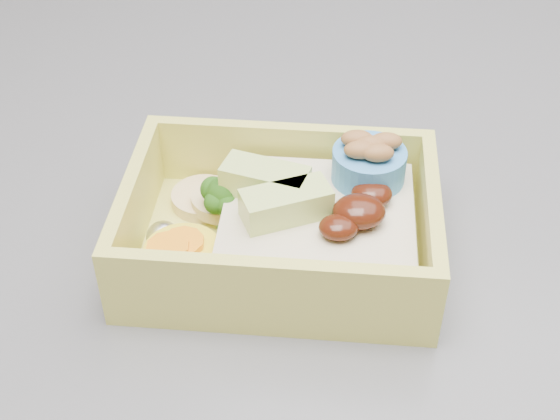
{
  "coord_description": "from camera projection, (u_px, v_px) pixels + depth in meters",
  "views": [
    {
      "loc": [
        0.1,
        -0.41,
        1.24
      ],
      "look_at": [
        0.1,
        -0.07,
        0.95
      ],
      "focal_mm": 50.0,
      "sensor_mm": 36.0,
      "label": 1
    }
  ],
  "objects": [
    {
      "name": "bento_box",
      "position": [
        290.0,
        224.0,
        0.45
      ],
      "size": [
        0.19,
        0.15,
        0.07
      ],
      "rotation": [
        0.0,
        0.0,
        -0.1
      ],
      "color": "#D5CF58",
      "rests_on": "island"
    }
  ]
}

